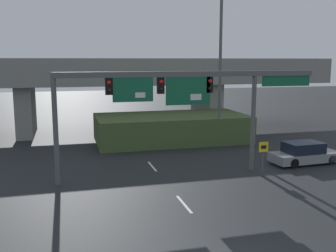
{
  "coord_description": "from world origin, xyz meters",
  "views": [
    {
      "loc": [
        -5.36,
        -10.89,
        6.83
      ],
      "look_at": [
        0.0,
        9.32,
        3.33
      ],
      "focal_mm": 42.0,
      "sensor_mm": 36.0,
      "label": 1
    }
  ],
  "objects_px": {
    "signal_gantry": "(181,92)",
    "speed_limit_sign": "(263,153)",
    "parked_sedan_near_right": "(305,154)",
    "highway_light_pole_near": "(220,62)"
  },
  "relations": [
    {
      "from": "signal_gantry",
      "to": "highway_light_pole_near",
      "type": "height_order",
      "value": "highway_light_pole_near"
    },
    {
      "from": "signal_gantry",
      "to": "speed_limit_sign",
      "type": "height_order",
      "value": "signal_gantry"
    },
    {
      "from": "signal_gantry",
      "to": "speed_limit_sign",
      "type": "xyz_separation_m",
      "value": [
        4.76,
        -1.29,
        -3.66
      ]
    },
    {
      "from": "speed_limit_sign",
      "to": "parked_sedan_near_right",
      "type": "distance_m",
      "value": 4.52
    },
    {
      "from": "signal_gantry",
      "to": "parked_sedan_near_right",
      "type": "xyz_separation_m",
      "value": [
        8.83,
        0.54,
        -4.37
      ]
    },
    {
      "from": "highway_light_pole_near",
      "to": "parked_sedan_near_right",
      "type": "bearing_deg",
      "value": -64.33
    },
    {
      "from": "highway_light_pole_near",
      "to": "parked_sedan_near_right",
      "type": "xyz_separation_m",
      "value": [
        3.34,
        -6.95,
        -6.03
      ]
    },
    {
      "from": "signal_gantry",
      "to": "speed_limit_sign",
      "type": "bearing_deg",
      "value": -15.16
    },
    {
      "from": "signal_gantry",
      "to": "highway_light_pole_near",
      "type": "relative_size",
      "value": 1.25
    },
    {
      "from": "signal_gantry",
      "to": "highway_light_pole_near",
      "type": "bearing_deg",
      "value": 53.72
    }
  ]
}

